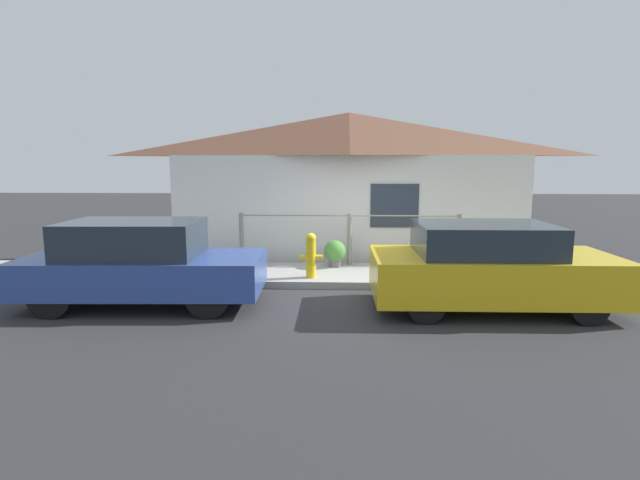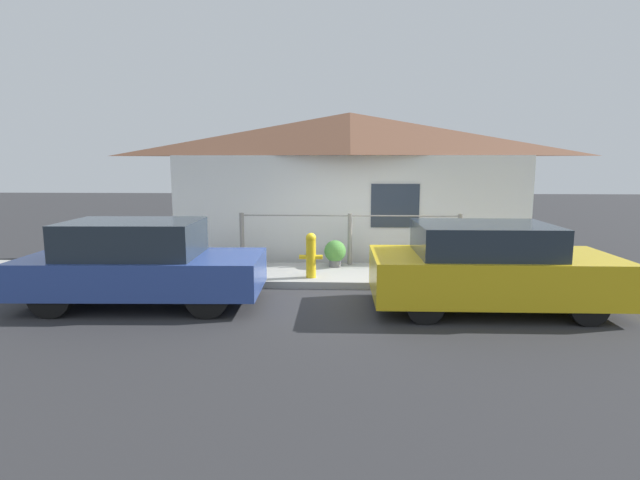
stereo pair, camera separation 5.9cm
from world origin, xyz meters
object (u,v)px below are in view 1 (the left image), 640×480
car_left (141,263)px  fire_hydrant (311,254)px  car_right (490,267)px  potted_plant_near_hydrant (335,252)px

car_left → fire_hydrant: bearing=27.6°
car_left → fire_hydrant: car_left is taller
car_right → fire_hydrant: car_right is taller
car_left → potted_plant_near_hydrant: (3.20, 2.61, -0.25)m
fire_hydrant → potted_plant_near_hydrant: 1.15m
fire_hydrant → car_left: bearing=-150.3°
car_left → fire_hydrant: 3.16m
car_left → car_right: size_ratio=1.03×
car_left → fire_hydrant: size_ratio=4.47×
car_right → potted_plant_near_hydrant: bearing=133.8°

